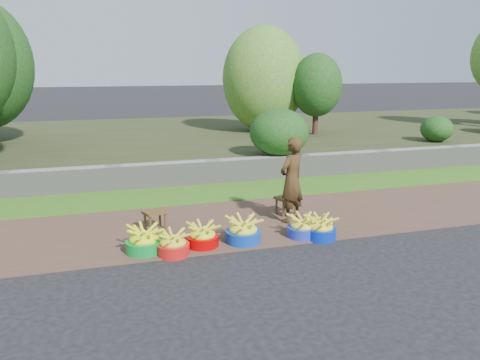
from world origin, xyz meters
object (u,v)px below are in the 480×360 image
object	(u,v)px
basin_f	(320,229)
vendor_woman	(292,180)
basin_a	(144,241)
basin_b	(173,244)
stool_right	(286,200)
basin_c	(202,236)
stool_left	(155,215)
basin_d	(243,231)
basin_e	(303,227)

from	to	relation	value
basin_f	vendor_woman	size ratio (longest dim) A/B	0.34
basin_a	basin_b	bearing A→B (deg)	-25.83
stool_right	basin_a	bearing A→B (deg)	-157.83
basin_c	stool_right	world-z (taller)	basin_c
basin_a	basin_c	world-z (taller)	basin_a
basin_f	vendor_woman	world-z (taller)	vendor_woman
stool_left	basin_a	bearing A→B (deg)	-105.90
basin_a	basin_d	world-z (taller)	basin_d
basin_e	vendor_woman	size ratio (longest dim) A/B	0.33
basin_a	basin_f	xyz separation A→B (m)	(2.71, -0.19, -0.01)
basin_b	vendor_woman	distance (m)	2.42
basin_b	stool_right	xyz separation A→B (m)	(2.25, 1.27, 0.12)
basin_a	basin_f	distance (m)	2.72
stool_left	stool_right	xyz separation A→B (m)	(2.38, 0.15, 0.01)
basin_b	basin_e	world-z (taller)	basin_e
basin_c	basin_e	size ratio (longest dim) A/B	1.00
stool_left	basin_e	bearing A→B (deg)	-24.17
basin_e	basin_c	bearing A→B (deg)	178.00
basin_a	stool_right	world-z (taller)	basin_a
basin_e	stool_left	size ratio (longest dim) A/B	1.13
basin_b	basin_e	size ratio (longest dim) A/B	0.96
basin_b	vendor_woman	size ratio (longest dim) A/B	0.32
stool_left	stool_right	size ratio (longest dim) A/B	0.98
basin_b	basin_e	distance (m)	2.08
basin_c	basin_f	xyz separation A→B (m)	(1.85, -0.19, 0.00)
basin_b	stool_left	bearing A→B (deg)	96.54
basin_e	vendor_woman	world-z (taller)	vendor_woman
basin_a	stool_left	world-z (taller)	basin_a
basin_b	basin_d	size ratio (longest dim) A/B	0.86
basin_d	stool_right	distance (m)	1.59
basin_b	basin_c	distance (m)	0.50
basin_f	stool_right	size ratio (longest dim) A/B	1.12
basin_c	stool_left	bearing A→B (deg)	122.56
stool_left	basin_b	bearing A→B (deg)	-83.46
stool_right	stool_left	bearing A→B (deg)	-176.40
basin_d	vendor_woman	distance (m)	1.41
basin_a	basin_d	distance (m)	1.49
basin_a	stool_right	bearing A→B (deg)	22.17
basin_f	basin_a	bearing A→B (deg)	175.93
basin_c	basin_f	bearing A→B (deg)	-5.79
basin_d	stool_left	size ratio (longest dim) A/B	1.26
basin_f	stool_right	distance (m)	1.28
basin_c	basin_d	distance (m)	0.64
basin_b	basin_f	size ratio (longest dim) A/B	0.95
basin_f	stool_right	xyz separation A→B (m)	(-0.07, 1.27, 0.12)
vendor_woman	basin_e	bearing A→B (deg)	51.40
basin_c	vendor_woman	world-z (taller)	vendor_woman
basin_a	basin_c	xyz separation A→B (m)	(0.86, -0.01, -0.02)
basin_d	stool_right	world-z (taller)	basin_d
basin_c	vendor_woman	bearing A→B (deg)	21.74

